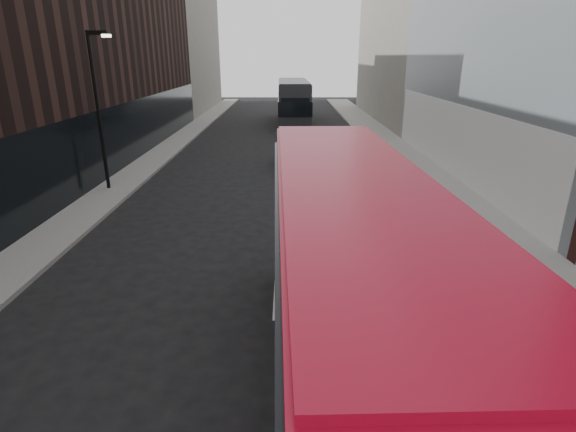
{
  "coord_description": "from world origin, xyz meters",
  "views": [
    {
      "loc": [
        0.31,
        -2.73,
        6.11
      ],
      "look_at": [
        0.31,
        7.38,
        2.5
      ],
      "focal_mm": 28.0,
      "sensor_mm": 36.0,
      "label": 1
    }
  ],
  "objects_px": {
    "red_bus": "(348,281)",
    "grey_bus": "(293,100)",
    "car_b": "(293,155)",
    "car_c": "(344,153)",
    "street_lamp": "(99,101)",
    "car_a": "(334,166)"
  },
  "relations": [
    {
      "from": "red_bus",
      "to": "grey_bus",
      "type": "relative_size",
      "value": 0.88
    },
    {
      "from": "grey_bus",
      "to": "car_b",
      "type": "distance_m",
      "value": 18.39
    },
    {
      "from": "grey_bus",
      "to": "car_c",
      "type": "height_order",
      "value": "grey_bus"
    },
    {
      "from": "grey_bus",
      "to": "car_b",
      "type": "relative_size",
      "value": 2.83
    },
    {
      "from": "street_lamp",
      "to": "grey_bus",
      "type": "distance_m",
      "value": 25.09
    },
    {
      "from": "grey_bus",
      "to": "car_b",
      "type": "xyz_separation_m",
      "value": [
        -0.22,
        -18.33,
        -1.4
      ]
    },
    {
      "from": "car_b",
      "to": "car_c",
      "type": "relative_size",
      "value": 1.0
    },
    {
      "from": "grey_bus",
      "to": "car_c",
      "type": "distance_m",
      "value": 17.62
    },
    {
      "from": "street_lamp",
      "to": "car_b",
      "type": "relative_size",
      "value": 1.61
    },
    {
      "from": "grey_bus",
      "to": "red_bus",
      "type": "bearing_deg",
      "value": -90.17
    },
    {
      "from": "red_bus",
      "to": "car_c",
      "type": "distance_m",
      "value": 19.96
    },
    {
      "from": "red_bus",
      "to": "car_a",
      "type": "xyz_separation_m",
      "value": [
        1.33,
        15.74,
        -1.69
      ]
    },
    {
      "from": "car_c",
      "to": "car_a",
      "type": "bearing_deg",
      "value": -102.27
    },
    {
      "from": "red_bus",
      "to": "car_b",
      "type": "height_order",
      "value": "red_bus"
    },
    {
      "from": "street_lamp",
      "to": "car_a",
      "type": "bearing_deg",
      "value": 10.38
    },
    {
      "from": "street_lamp",
      "to": "red_bus",
      "type": "distance_m",
      "value": 16.84
    },
    {
      "from": "street_lamp",
      "to": "car_c",
      "type": "xyz_separation_m",
      "value": [
        11.91,
        6.0,
        -3.55
      ]
    },
    {
      "from": "street_lamp",
      "to": "red_bus",
      "type": "relative_size",
      "value": 0.65
    },
    {
      "from": "car_a",
      "to": "car_c",
      "type": "xyz_separation_m",
      "value": [
        0.99,
        4.0,
        -0.09
      ]
    },
    {
      "from": "car_c",
      "to": "grey_bus",
      "type": "bearing_deg",
      "value": 101.15
    },
    {
      "from": "red_bus",
      "to": "grey_bus",
      "type": "distance_m",
      "value": 37.06
    },
    {
      "from": "grey_bus",
      "to": "car_b",
      "type": "height_order",
      "value": "grey_bus"
    }
  ]
}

